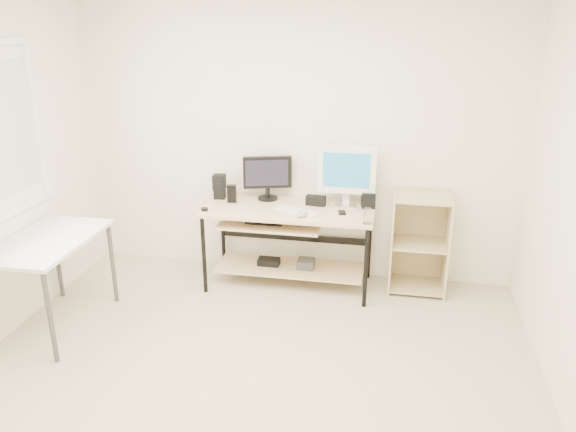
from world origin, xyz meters
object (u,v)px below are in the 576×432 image
(shelf_unit, at_px, (419,241))
(audio_controller, at_px, (232,194))
(white_imac, at_px, (347,171))
(desk, at_px, (286,230))
(black_monitor, at_px, (267,175))
(side_table, at_px, (48,249))

(shelf_unit, xyz_separation_m, audio_controller, (-1.69, -0.10, 0.38))
(white_imac, xyz_separation_m, audio_controller, (-1.02, -0.10, -0.23))
(white_imac, bearing_deg, audio_controller, -174.64)
(shelf_unit, height_order, white_imac, white_imac)
(desk, height_order, black_monitor, black_monitor)
(shelf_unit, relative_size, black_monitor, 2.06)
(desk, xyz_separation_m, side_table, (-1.65, -1.06, 0.13))
(desk, distance_m, audio_controller, 0.59)
(desk, xyz_separation_m, audio_controller, (-0.51, 0.06, 0.29))
(side_table, xyz_separation_m, shelf_unit, (2.83, 1.22, -0.22))
(black_monitor, height_order, white_imac, white_imac)
(side_table, distance_m, shelf_unit, 3.09)
(side_table, height_order, audio_controller, audio_controller)
(black_monitor, distance_m, white_imac, 0.73)
(desk, bearing_deg, white_imac, 16.92)
(shelf_unit, bearing_deg, side_table, -156.67)
(desk, bearing_deg, audio_controller, 173.70)
(side_table, relative_size, audio_controller, 6.11)
(side_table, relative_size, shelf_unit, 1.11)
(desk, bearing_deg, shelf_unit, 7.77)
(desk, xyz_separation_m, white_imac, (0.51, 0.15, 0.53))
(side_table, height_order, white_imac, white_imac)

